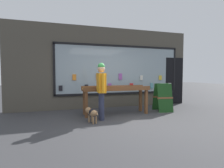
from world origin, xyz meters
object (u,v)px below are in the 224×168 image
Objects in this scene: display_table_main at (116,92)px; person_browsing at (101,87)px; sandwich_board_sign at (163,97)px; small_dog at (92,112)px.

person_browsing is (-0.64, -0.56, 0.23)m from display_table_main.
sandwich_board_sign is (2.43, 0.50, -0.48)m from person_browsing.
display_table_main is 1.81m from sandwich_board_sign.
sandwich_board_sign is at bearing -1.83° from display_table_main.
person_browsing is at bearing -161.27° from sandwich_board_sign.
small_dog is 0.53× the size of sandwich_board_sign.
small_dog is at bearing -158.01° from sandwich_board_sign.
display_table_main is at bearing -174.79° from sandwich_board_sign.
display_table_main is 0.88m from person_browsing.
person_browsing is 0.81m from small_dog.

